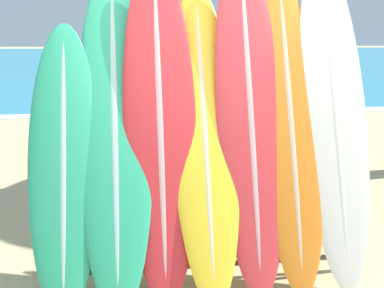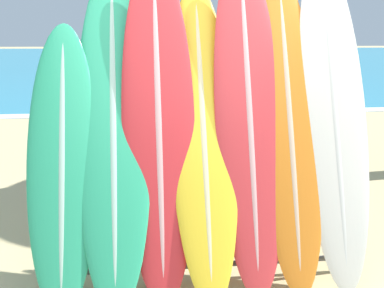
{
  "view_description": "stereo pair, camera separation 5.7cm",
  "coord_description": "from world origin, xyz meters",
  "px_view_note": "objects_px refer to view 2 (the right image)",
  "views": [
    {
      "loc": [
        -0.43,
        -2.41,
        1.86
      ],
      "look_at": [
        0.08,
        1.52,
        0.9
      ],
      "focal_mm": 42.0,
      "sensor_mm": 36.0,
      "label": 1
    },
    {
      "loc": [
        -0.37,
        -2.42,
        1.86
      ],
      "look_at": [
        0.08,
        1.52,
        0.9
      ],
      "focal_mm": 42.0,
      "sensor_mm": 36.0,
      "label": 2
    }
  ],
  "objects_px": {
    "person_near_water": "(190,116)",
    "person_mid_beach": "(111,118)",
    "surfboard_slot_5": "(289,127)",
    "surfboard_slot_0": "(62,162)",
    "surfboard_slot_4": "(249,116)",
    "surfboard_slot_3": "(203,134)",
    "surfboard_rack": "(204,222)",
    "surfboard_slot_1": "(114,125)",
    "surfboard_slot_2": "(158,121)",
    "surfboard_slot_6": "(334,115)"
  },
  "relations": [
    {
      "from": "person_near_water",
      "to": "person_mid_beach",
      "type": "relative_size",
      "value": 1.05
    },
    {
      "from": "surfboard_slot_5",
      "to": "person_mid_beach",
      "type": "xyz_separation_m",
      "value": [
        -1.5,
        2.4,
        -0.33
      ]
    },
    {
      "from": "surfboard_slot_0",
      "to": "surfboard_slot_4",
      "type": "height_order",
      "value": "surfboard_slot_4"
    },
    {
      "from": "surfboard_slot_0",
      "to": "person_mid_beach",
      "type": "bearing_deg",
      "value": 85.76
    },
    {
      "from": "surfboard_slot_3",
      "to": "person_near_water",
      "type": "distance_m",
      "value": 2.2
    },
    {
      "from": "surfboard_rack",
      "to": "surfboard_slot_1",
      "type": "height_order",
      "value": "surfboard_slot_1"
    },
    {
      "from": "surfboard_slot_1",
      "to": "surfboard_slot_4",
      "type": "xyz_separation_m",
      "value": [
        1.01,
        -0.02,
        0.06
      ]
    },
    {
      "from": "surfboard_slot_1",
      "to": "surfboard_slot_3",
      "type": "bearing_deg",
      "value": -3.35
    },
    {
      "from": "surfboard_slot_3",
      "to": "person_mid_beach",
      "type": "xyz_separation_m",
      "value": [
        -0.84,
        2.4,
        -0.29
      ]
    },
    {
      "from": "surfboard_slot_3",
      "to": "surfboard_slot_5",
      "type": "height_order",
      "value": "surfboard_slot_5"
    },
    {
      "from": "surfboard_slot_0",
      "to": "surfboard_slot_5",
      "type": "xyz_separation_m",
      "value": [
        1.68,
        0.07,
        0.2
      ]
    },
    {
      "from": "surfboard_slot_0",
      "to": "surfboard_slot_4",
      "type": "xyz_separation_m",
      "value": [
        1.37,
        0.1,
        0.29
      ]
    },
    {
      "from": "surfboard_rack",
      "to": "person_mid_beach",
      "type": "bearing_deg",
      "value": 108.51
    },
    {
      "from": "surfboard_slot_0",
      "to": "surfboard_slot_3",
      "type": "xyz_separation_m",
      "value": [
        1.02,
        0.08,
        0.16
      ]
    },
    {
      "from": "person_mid_beach",
      "to": "surfboard_slot_1",
      "type": "bearing_deg",
      "value": 33.31
    },
    {
      "from": "surfboard_slot_1",
      "to": "surfboard_slot_3",
      "type": "height_order",
      "value": "surfboard_slot_1"
    },
    {
      "from": "surfboard_slot_1",
      "to": "surfboard_slot_3",
      "type": "distance_m",
      "value": 0.67
    },
    {
      "from": "surfboard_slot_1",
      "to": "surfboard_slot_5",
      "type": "height_order",
      "value": "surfboard_slot_1"
    },
    {
      "from": "surfboard_slot_2",
      "to": "surfboard_slot_6",
      "type": "distance_m",
      "value": 1.35
    },
    {
      "from": "surfboard_slot_2",
      "to": "person_near_water",
      "type": "distance_m",
      "value": 2.24
    },
    {
      "from": "surfboard_rack",
      "to": "surfboard_slot_3",
      "type": "xyz_separation_m",
      "value": [
        0.0,
        0.1,
        0.67
      ]
    },
    {
      "from": "person_near_water",
      "to": "surfboard_slot_2",
      "type": "bearing_deg",
      "value": -124.5
    },
    {
      "from": "surfboard_rack",
      "to": "surfboard_slot_3",
      "type": "bearing_deg",
      "value": 88.24
    },
    {
      "from": "surfboard_rack",
      "to": "surfboard_slot_2",
      "type": "height_order",
      "value": "surfboard_slot_2"
    },
    {
      "from": "surfboard_slot_4",
      "to": "person_near_water",
      "type": "relative_size",
      "value": 1.55
    },
    {
      "from": "surfboard_slot_3",
      "to": "person_mid_beach",
      "type": "bearing_deg",
      "value": 109.32
    },
    {
      "from": "surfboard_rack",
      "to": "surfboard_slot_0",
      "type": "xyz_separation_m",
      "value": [
        -1.02,
        0.03,
        0.5
      ]
    },
    {
      "from": "surfboard_slot_1",
      "to": "surfboard_slot_5",
      "type": "relative_size",
      "value": 1.03
    },
    {
      "from": "surfboard_slot_4",
      "to": "person_near_water",
      "type": "xyz_separation_m",
      "value": [
        -0.21,
        2.16,
        -0.37
      ]
    },
    {
      "from": "surfboard_slot_2",
      "to": "surfboard_slot_4",
      "type": "distance_m",
      "value": 0.68
    },
    {
      "from": "surfboard_slot_2",
      "to": "surfboard_slot_6",
      "type": "relative_size",
      "value": 0.99
    },
    {
      "from": "surfboard_slot_2",
      "to": "surfboard_slot_3",
      "type": "xyz_separation_m",
      "value": [
        0.33,
        -0.02,
        -0.1
      ]
    },
    {
      "from": "surfboard_slot_3",
      "to": "surfboard_slot_6",
      "type": "height_order",
      "value": "surfboard_slot_6"
    },
    {
      "from": "surfboard_rack",
      "to": "surfboard_slot_6",
      "type": "xyz_separation_m",
      "value": [
        1.02,
        0.12,
        0.78
      ]
    },
    {
      "from": "surfboard_slot_1",
      "to": "surfboard_slot_0",
      "type": "bearing_deg",
      "value": -162.23
    },
    {
      "from": "surfboard_slot_5",
      "to": "surfboard_slot_4",
      "type": "bearing_deg",
      "value": 175.23
    },
    {
      "from": "person_near_water",
      "to": "person_mid_beach",
      "type": "xyz_separation_m",
      "value": [
        -0.98,
        0.22,
        -0.04
      ]
    },
    {
      "from": "surfboard_rack",
      "to": "person_mid_beach",
      "type": "xyz_separation_m",
      "value": [
        -0.84,
        2.5,
        0.38
      ]
    },
    {
      "from": "surfboard_slot_1",
      "to": "surfboard_slot_3",
      "type": "xyz_separation_m",
      "value": [
        0.66,
        -0.04,
        -0.07
      ]
    },
    {
      "from": "surfboard_slot_3",
      "to": "person_mid_beach",
      "type": "distance_m",
      "value": 2.56
    },
    {
      "from": "surfboard_rack",
      "to": "surfboard_slot_0",
      "type": "bearing_deg",
      "value": 178.58
    },
    {
      "from": "surfboard_slot_0",
      "to": "surfboard_slot_5",
      "type": "height_order",
      "value": "surfboard_slot_5"
    },
    {
      "from": "surfboard_slot_2",
      "to": "surfboard_slot_4",
      "type": "bearing_deg",
      "value": 0.12
    },
    {
      "from": "surfboard_slot_3",
      "to": "surfboard_slot_6",
      "type": "bearing_deg",
      "value": 1.03
    },
    {
      "from": "surfboard_slot_6",
      "to": "person_near_water",
      "type": "distance_m",
      "value": 2.36
    },
    {
      "from": "surfboard_rack",
      "to": "surfboard_slot_4",
      "type": "xyz_separation_m",
      "value": [
        0.35,
        0.12,
        0.79
      ]
    },
    {
      "from": "person_mid_beach",
      "to": "surfboard_slot_3",
      "type": "bearing_deg",
      "value": 48.27
    },
    {
      "from": "surfboard_slot_6",
      "to": "person_near_water",
      "type": "relative_size",
      "value": 1.54
    },
    {
      "from": "surfboard_slot_1",
      "to": "surfboard_slot_4",
      "type": "relative_size",
      "value": 0.96
    },
    {
      "from": "surfboard_rack",
      "to": "surfboard_slot_6",
      "type": "relative_size",
      "value": 0.93
    }
  ]
}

